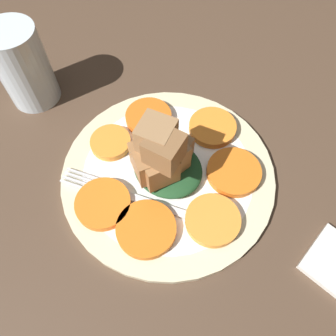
{
  "coord_description": "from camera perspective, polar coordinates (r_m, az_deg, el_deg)",
  "views": [
    {
      "loc": [
        15.53,
        -17.0,
        43.91
      ],
      "look_at": [
        0.0,
        0.0,
        4.1
      ],
      "focal_mm": 35.0,
      "sensor_mm": 36.0,
      "label": 1
    }
  ],
  "objects": [
    {
      "name": "carrot_slice_5",
      "position": [
        0.43,
        -3.81,
        -10.54
      ],
      "size": [
        7.8,
        7.8,
        1.13
      ],
      "primitive_type": "cylinder",
      "color": "orange",
      "rests_on": "plate"
    },
    {
      "name": "plate",
      "position": [
        0.47,
        -0.0,
        -0.96
      ],
      "size": [
        30.56,
        30.56,
        1.05
      ],
      "color": "beige",
      "rests_on": "table_slab"
    },
    {
      "name": "carrot_slice_1",
      "position": [
        0.51,
        7.96,
        6.89
      ],
      "size": [
        7.23,
        7.23,
        1.13
      ],
      "primitive_type": "cylinder",
      "color": "orange",
      "rests_on": "plate"
    },
    {
      "name": "center_pile",
      "position": [
        0.43,
        -0.8,
        1.66
      ],
      "size": [
        10.1,
        9.62,
        10.28
      ],
      "color": "#1E4723",
      "rests_on": "plate"
    },
    {
      "name": "water_glass",
      "position": [
        0.57,
        -23.91,
        15.83
      ],
      "size": [
        7.91,
        7.91,
        12.81
      ],
      "color": "silver",
      "rests_on": "table_slab"
    },
    {
      "name": "table_slab",
      "position": [
        0.49,
        -0.0,
        -1.83
      ],
      "size": [
        120.0,
        120.0,
        2.0
      ],
      "primitive_type": "cube",
      "color": "#4C3828",
      "rests_on": "ground"
    },
    {
      "name": "carrot_slice_6",
      "position": [
        0.43,
        7.8,
        -8.97
      ],
      "size": [
        7.24,
        7.24,
        1.13
      ],
      "primitive_type": "cylinder",
      "color": "orange",
      "rests_on": "plate"
    },
    {
      "name": "carrot_slice_3",
      "position": [
        0.5,
        -9.95,
        4.41
      ],
      "size": [
        6.01,
        6.01,
        1.13
      ],
      "primitive_type": "cylinder",
      "color": "orange",
      "rests_on": "plate"
    },
    {
      "name": "fork",
      "position": [
        0.45,
        -7.55,
        -4.66
      ],
      "size": [
        18.86,
        9.24,
        0.4
      ],
      "rotation": [
        0.0,
        0.0,
        0.4
      ],
      "color": "silver",
      "rests_on": "plate"
    },
    {
      "name": "carrot_slice_4",
      "position": [
        0.45,
        -11.25,
        -6.11
      ],
      "size": [
        7.46,
        7.46,
        1.13
      ],
      "primitive_type": "cylinder",
      "color": "orange",
      "rests_on": "plate"
    },
    {
      "name": "carrot_slice_0",
      "position": [
        0.47,
        11.39,
        -0.67
      ],
      "size": [
        7.69,
        7.69,
        1.13
      ],
      "primitive_type": "cylinder",
      "color": "orange",
      "rests_on": "plate"
    },
    {
      "name": "carrot_slice_2",
      "position": [
        0.52,
        -3.4,
        8.84
      ],
      "size": [
        7.18,
        7.18,
        1.13
      ],
      "primitive_type": "cylinder",
      "color": "orange",
      "rests_on": "plate"
    }
  ]
}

